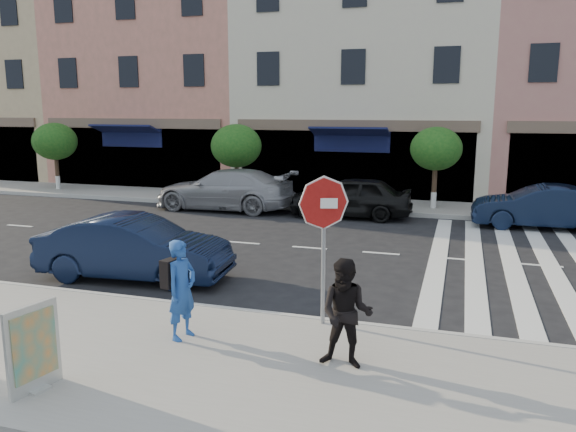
# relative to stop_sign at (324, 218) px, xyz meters

# --- Properties ---
(ground) EXTENTS (120.00, 120.00, 0.00)m
(ground) POSITION_rel_stop_sign_xyz_m (-1.78, 1.72, -2.04)
(ground) COLOR black
(ground) RESTS_ON ground
(sidewalk_near) EXTENTS (60.00, 4.50, 0.15)m
(sidewalk_near) POSITION_rel_stop_sign_xyz_m (-1.78, -2.03, -1.96)
(sidewalk_near) COLOR gray
(sidewalk_near) RESTS_ON ground
(sidewalk_far) EXTENTS (60.00, 3.00, 0.15)m
(sidewalk_far) POSITION_rel_stop_sign_xyz_m (-1.78, 12.72, -1.96)
(sidewalk_far) COLOR gray
(sidewalk_far) RESTS_ON ground
(building_west_far) EXTENTS (12.00, 9.00, 12.00)m
(building_west_far) POSITION_rel_stop_sign_xyz_m (-23.78, 18.72, 3.96)
(building_west_far) COLOR tan
(building_west_far) RESTS_ON ground
(building_west_mid) EXTENTS (10.00, 9.00, 14.00)m
(building_west_mid) POSITION_rel_stop_sign_xyz_m (-12.78, 18.72, 4.96)
(building_west_mid) COLOR tan
(building_west_mid) RESTS_ON ground
(building_centre) EXTENTS (11.00, 9.00, 11.00)m
(building_centre) POSITION_rel_stop_sign_xyz_m (-2.28, 18.72, 3.46)
(building_centre) COLOR beige
(building_centre) RESTS_ON ground
(street_tree_wa) EXTENTS (2.00, 2.00, 3.05)m
(street_tree_wa) POSITION_rel_stop_sign_xyz_m (-15.78, 12.52, 0.29)
(street_tree_wa) COLOR #473323
(street_tree_wa) RESTS_ON sidewalk_far
(street_tree_wb) EXTENTS (2.10, 2.10, 3.06)m
(street_tree_wb) POSITION_rel_stop_sign_xyz_m (-6.78, 12.52, 0.27)
(street_tree_wb) COLOR #473323
(street_tree_wb) RESTS_ON sidewalk_far
(street_tree_c) EXTENTS (1.90, 1.90, 3.04)m
(street_tree_c) POSITION_rel_stop_sign_xyz_m (1.22, 12.52, 0.32)
(street_tree_c) COLOR #473323
(street_tree_c) RESTS_ON sidewalk_far
(stop_sign) EXTENTS (0.89, 0.29, 2.61)m
(stop_sign) POSITION_rel_stop_sign_xyz_m (0.00, 0.00, 0.00)
(stop_sign) COLOR gray
(stop_sign) RESTS_ON sidewalk_near
(photographer) EXTENTS (0.52, 0.67, 1.65)m
(photographer) POSITION_rel_stop_sign_xyz_m (-2.04, -1.27, -1.07)
(photographer) COLOR #204995
(photographer) RESTS_ON sidewalk_near
(walker) EXTENTS (0.79, 0.61, 1.62)m
(walker) POSITION_rel_stop_sign_xyz_m (0.72, -1.50, -1.08)
(walker) COLOR black
(walker) RESTS_ON sidewalk_near
(poster_board) EXTENTS (0.33, 0.77, 1.19)m
(poster_board) POSITION_rel_stop_sign_xyz_m (-3.08, -3.44, -1.31)
(poster_board) COLOR beige
(poster_board) RESTS_ON sidewalk_near
(car_near_mid) EXTENTS (4.50, 1.90, 1.44)m
(car_near_mid) POSITION_rel_stop_sign_xyz_m (-4.85, 1.76, -1.32)
(car_near_mid) COLOR black
(car_near_mid) RESTS_ON ground
(car_far_left) EXTENTS (5.43, 2.26, 1.57)m
(car_far_left) POSITION_rel_stop_sign_xyz_m (-6.49, 10.58, -1.25)
(car_far_left) COLOR gray
(car_far_left) RESTS_ON ground
(car_far_mid) EXTENTS (4.41, 1.92, 1.48)m
(car_far_mid) POSITION_rel_stop_sign_xyz_m (-1.57, 10.51, -1.30)
(car_far_mid) COLOR black
(car_far_mid) RESTS_ON ground
(car_far_right) EXTENTS (4.35, 1.61, 1.42)m
(car_far_right) POSITION_rel_stop_sign_xyz_m (4.72, 10.48, -1.33)
(car_far_right) COLOR black
(car_far_right) RESTS_ON ground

